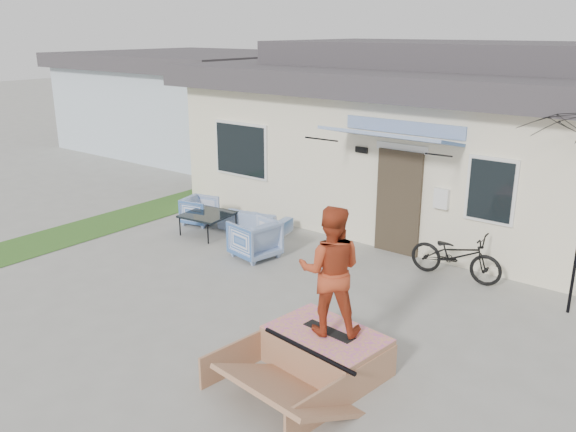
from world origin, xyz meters
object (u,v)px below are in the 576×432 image
Objects in this scene: skater at (331,268)px; armchair_right at (255,237)px; loveseat at (255,217)px; coffee_table at (208,224)px; bicycle at (456,250)px; skate_ramp at (326,350)px; skateboard at (329,330)px; armchair_left at (200,209)px.

armchair_right is at bearing -65.61° from skater.
armchair_right is at bearing 119.60° from loveseat.
coffee_table is at bearing 42.67° from loveseat.
armchair_right reaches higher than loveseat.
bicycle is at bearing 171.10° from loveseat.
coffee_table is 0.48× the size of skate_ramp.
coffee_table is at bearing 157.04° from skateboard.
skater reaches higher than skate_ramp.
coffee_table is at bearing -92.13° from armchair_right.
bicycle is at bearing 93.81° from skateboard.
armchair_right is 4.30m from skater.
skateboard is 0.89m from skater.
armchair_right reaches higher than armchair_left.
skater is at bearing -28.71° from coffee_table.
bicycle is (5.93, 0.66, 0.19)m from armchair_left.
coffee_table is 5.96m from skater.
skate_ramp is (4.50, -3.72, -0.06)m from loveseat.
loveseat is 1.06m from coffee_table.
armchair_left is at bearing 149.30° from coffee_table.
bicycle is 3.87m from skateboard.
loveseat reaches higher than coffee_table.
skater is (3.42, -2.42, 1.00)m from armchair_right.
armchair_left is 6.63m from skateboard.
skater is (5.13, -2.81, 1.18)m from coffee_table.
skateboard is (5.13, -2.81, 0.29)m from coffee_table.
skater is at bearing 65.52° from armchair_right.
coffee_table is (-1.71, 0.39, -0.18)m from armchair_right.
skater is (0.00, 0.00, 0.89)m from skateboard.
bicycle reaches higher than skateboard.
bicycle reaches higher than armchair_left.
bicycle is at bearing 123.04° from armchair_right.
bicycle reaches higher than coffee_table.
armchair_left is at bearing -97.63° from armchair_right.
skater is (5.80, -3.21, 1.07)m from armchair_left.
loveseat is 4.64m from bicycle.
bicycle is 3.97m from skater.
coffee_table is at bearing -59.06° from skater.
bicycle is 2.22× the size of skateboard.
armchair_right is (2.39, -0.79, 0.07)m from armchair_left.
skater is at bearing 90.00° from skate_ramp.
loveseat is 1.67× the size of coffee_table.
loveseat is 1.93× the size of armchair_right.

